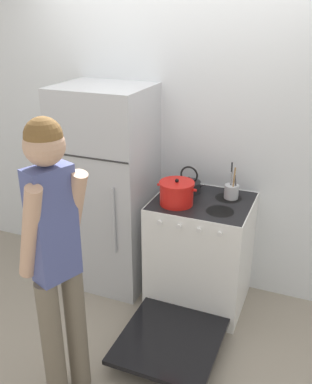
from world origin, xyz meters
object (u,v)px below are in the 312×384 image
at_px(stove_range, 199,255).
at_px(utensil_jar, 231,191).
at_px(tea_kettle, 189,185).
at_px(refrigerator, 107,189).
at_px(person, 56,254).
at_px(dutch_oven_pot, 177,193).

distance_m(stove_range, utensil_jar, 0.57).
xyz_separation_m(stove_range, tea_kettle, (-0.15, 0.16, 0.51)).
bearing_deg(tea_kettle, utensil_jar, 1.10).
xyz_separation_m(tea_kettle, utensil_jar, (0.33, 0.01, 0.00)).
bearing_deg(refrigerator, person, -74.02).
distance_m(tea_kettle, utensil_jar, 0.33).
relative_size(stove_range, person, 0.77).
relative_size(utensil_jar, person, 0.16).
bearing_deg(person, dutch_oven_pot, 5.50).
bearing_deg(stove_range, utensil_jar, 42.95).
bearing_deg(person, tea_kettle, 7.88).
distance_m(refrigerator, dutch_oven_pot, 0.68).
bearing_deg(person, stove_range, -0.63).
bearing_deg(refrigerator, dutch_oven_pot, -12.26).
height_order(refrigerator, tea_kettle, refrigerator).
xyz_separation_m(dutch_oven_pot, utensil_jar, (0.35, 0.26, -0.03)).
bearing_deg(stove_range, refrigerator, 176.25).
height_order(dutch_oven_pot, person, person).
relative_size(dutch_oven_pot, utensil_jar, 1.10).
relative_size(refrigerator, dutch_oven_pot, 5.62).
bearing_deg(dutch_oven_pot, stove_range, 28.25).
height_order(refrigerator, utensil_jar, refrigerator).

